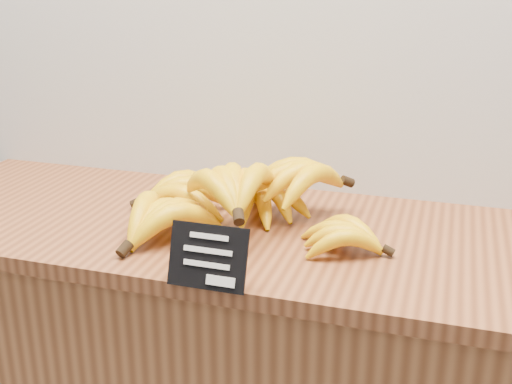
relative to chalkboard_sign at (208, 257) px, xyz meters
name	(u,v)px	position (x,y,z in m)	size (l,w,h in m)	color
counter_top	(264,234)	(0.01, 0.26, -0.06)	(1.58, 0.54, 0.03)	brown
chalkboard_sign	(208,257)	(0.00, 0.00, 0.00)	(0.13, 0.01, 0.10)	black
banana_pile	(234,198)	(-0.04, 0.26, 0.01)	(0.57, 0.37, 0.13)	yellow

